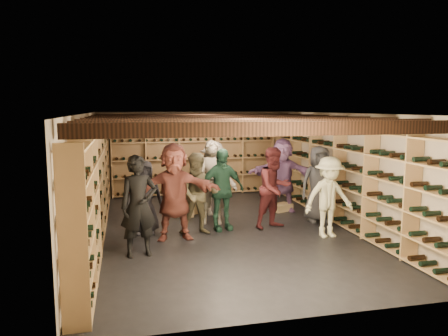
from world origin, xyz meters
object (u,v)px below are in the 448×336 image
(crate_stack_right, at_px, (184,209))
(crate_loose, at_px, (281,207))
(person_11, at_px, (282,175))
(person_9, at_px, (214,179))
(crate_stack_left, at_px, (195,199))
(person_0, at_px, (144,197))
(person_1, at_px, (139,206))
(person_12, at_px, (319,184))
(person_7, at_px, (213,182))
(person_10, at_px, (221,190))
(person_8, at_px, (274,188))
(person_3, at_px, (329,197))
(person_2, at_px, (199,194))
(person_5, at_px, (174,192))

(crate_stack_right, distance_m, crate_loose, 2.42)
(person_11, bearing_deg, person_9, -157.96)
(crate_stack_left, height_order, person_11, person_11)
(crate_stack_left, height_order, person_0, person_0)
(crate_stack_right, relative_size, person_1, 0.32)
(person_9, distance_m, person_11, 1.71)
(crate_stack_left, relative_size, person_9, 0.39)
(person_12, bearing_deg, person_7, 173.99)
(crate_stack_left, bearing_deg, person_10, -79.83)
(person_0, height_order, person_9, person_9)
(crate_stack_left, distance_m, person_10, 1.69)
(person_8, bearing_deg, crate_stack_right, 120.83)
(person_3, distance_m, person_11, 2.28)
(crate_loose, bearing_deg, person_2, -146.72)
(crate_loose, distance_m, person_3, 2.38)
(person_8, bearing_deg, crate_stack_left, 109.86)
(crate_stack_right, xyz_separation_m, person_1, (-1.10, -2.57, 0.70))
(person_3, xyz_separation_m, person_10, (-1.94, 0.96, 0.06))
(person_1, height_order, person_3, person_1)
(person_11, bearing_deg, crate_stack_right, -157.96)
(crate_stack_left, height_order, person_10, person_10)
(crate_stack_left, distance_m, person_0, 2.02)
(person_12, bearing_deg, person_9, 155.07)
(person_1, height_order, person_10, person_1)
(person_2, bearing_deg, person_0, 172.06)
(person_2, relative_size, person_11, 0.92)
(person_11, bearing_deg, crate_stack_left, -165.42)
(crate_stack_right, bearing_deg, person_0, -127.46)
(crate_stack_right, bearing_deg, person_12, -21.69)
(person_0, xyz_separation_m, person_7, (1.49, 0.47, 0.17))
(crate_loose, xyz_separation_m, person_9, (-1.70, 0.00, 0.78))
(crate_stack_left, distance_m, crate_stack_right, 0.46)
(person_10, distance_m, person_11, 2.24)
(crate_loose, distance_m, person_11, 0.81)
(person_5, height_order, person_7, person_5)
(person_10, height_order, person_12, person_10)
(person_0, bearing_deg, person_2, -13.72)
(person_8, height_order, person_12, person_8)
(person_5, relative_size, person_11, 1.04)
(crate_loose, bearing_deg, crate_stack_left, 172.50)
(person_0, xyz_separation_m, person_2, (1.05, -0.28, 0.07))
(crate_stack_left, relative_size, person_11, 0.38)
(person_7, bearing_deg, person_11, 32.90)
(person_3, distance_m, person_12, 1.18)
(person_7, xyz_separation_m, person_10, (0.07, -0.55, -0.06))
(person_1, bearing_deg, person_7, 37.07)
(person_0, xyz_separation_m, person_1, (-0.15, -1.33, 0.12))
(crate_stack_right, height_order, person_5, person_5)
(crate_loose, height_order, person_9, person_9)
(person_3, distance_m, person_7, 2.51)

